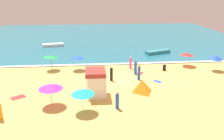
{
  "coord_description": "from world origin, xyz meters",
  "views": [
    {
      "loc": [
        -3.42,
        -26.65,
        10.17
      ],
      "look_at": [
        -0.87,
        1.37,
        0.8
      ],
      "focal_mm": 38.17,
      "sensor_mm": 36.0,
      "label": 1
    }
  ],
  "objects_px": {
    "beachgoer_7": "(139,73)",
    "beachgoer_8": "(0,111)",
    "beachgoer_4": "(164,67)",
    "beachgoer_3": "(111,74)",
    "beach_umbrella_4": "(83,92)",
    "beach_umbrella_5": "(77,57)",
    "beachgoer_6": "(117,100)",
    "small_boat_1": "(158,52)",
    "small_boat_0": "(53,45)",
    "beach_tent": "(142,86)",
    "beach_umbrella_0": "(51,86)",
    "lifeguard_cabana": "(96,82)",
    "beachgoer_0": "(135,68)",
    "beach_umbrella_3": "(51,57)",
    "beachgoer_1": "(130,63)",
    "beach_umbrella_2": "(216,57)",
    "beach_umbrella_1": "(187,54)"
  },
  "relations": [
    {
      "from": "beachgoer_7",
      "to": "beachgoer_8",
      "type": "relative_size",
      "value": 1.13
    },
    {
      "from": "beachgoer_4",
      "to": "beachgoer_3",
      "type": "bearing_deg",
      "value": -156.52
    },
    {
      "from": "beach_umbrella_4",
      "to": "beachgoer_3",
      "type": "height_order",
      "value": "beach_umbrella_4"
    },
    {
      "from": "beach_umbrella_4",
      "to": "beach_umbrella_5",
      "type": "xyz_separation_m",
      "value": [
        -1.08,
        11.88,
        -0.06
      ]
    },
    {
      "from": "beachgoer_6",
      "to": "small_boat_1",
      "type": "xyz_separation_m",
      "value": [
        9.02,
        18.92,
        -0.43
      ]
    },
    {
      "from": "beachgoer_7",
      "to": "beachgoer_4",
      "type": "bearing_deg",
      "value": 37.88
    },
    {
      "from": "small_boat_0",
      "to": "beach_tent",
      "type": "bearing_deg",
      "value": -61.08
    },
    {
      "from": "beachgoer_4",
      "to": "beachgoer_6",
      "type": "relative_size",
      "value": 0.58
    },
    {
      "from": "beach_umbrella_0",
      "to": "beach_umbrella_4",
      "type": "relative_size",
      "value": 1.11
    },
    {
      "from": "beach_umbrella_5",
      "to": "beachgoer_7",
      "type": "distance_m",
      "value": 8.82
    },
    {
      "from": "lifeguard_cabana",
      "to": "beach_umbrella_5",
      "type": "relative_size",
      "value": 1.18
    },
    {
      "from": "beachgoer_0",
      "to": "beachgoer_7",
      "type": "bearing_deg",
      "value": -89.01
    },
    {
      "from": "beach_umbrella_0",
      "to": "beach_umbrella_4",
      "type": "height_order",
      "value": "beach_umbrella_0"
    },
    {
      "from": "beach_umbrella_4",
      "to": "beachgoer_8",
      "type": "xyz_separation_m",
      "value": [
        -6.8,
        -0.78,
        -1.06
      ]
    },
    {
      "from": "beach_umbrella_5",
      "to": "beachgoer_6",
      "type": "bearing_deg",
      "value": -70.47
    },
    {
      "from": "beach_umbrella_4",
      "to": "small_boat_1",
      "type": "height_order",
      "value": "beach_umbrella_4"
    },
    {
      "from": "beachgoer_4",
      "to": "lifeguard_cabana",
      "type": "bearing_deg",
      "value": -142.7
    },
    {
      "from": "beachgoer_7",
      "to": "lifeguard_cabana",
      "type": "bearing_deg",
      "value": -143.16
    },
    {
      "from": "beachgoer_7",
      "to": "beachgoer_8",
      "type": "height_order",
      "value": "beachgoer_7"
    },
    {
      "from": "beach_tent",
      "to": "beachgoer_8",
      "type": "distance_m",
      "value": 13.68
    },
    {
      "from": "beach_umbrella_3",
      "to": "beach_umbrella_4",
      "type": "distance_m",
      "value": 13.03
    },
    {
      "from": "beachgoer_8",
      "to": "small_boat_0",
      "type": "distance_m",
      "value": 27.14
    },
    {
      "from": "beach_umbrella_5",
      "to": "beachgoer_3",
      "type": "height_order",
      "value": "beach_umbrella_5"
    },
    {
      "from": "beachgoer_3",
      "to": "beachgoer_6",
      "type": "relative_size",
      "value": 1.1
    },
    {
      "from": "beach_umbrella_3",
      "to": "beach_umbrella_5",
      "type": "height_order",
      "value": "beach_umbrella_3"
    },
    {
      "from": "lifeguard_cabana",
      "to": "small_boat_0",
      "type": "distance_m",
      "value": 24.16
    },
    {
      "from": "beach_umbrella_3",
      "to": "beachgoer_7",
      "type": "relative_size",
      "value": 1.45
    },
    {
      "from": "beachgoer_8",
      "to": "beachgoer_0",
      "type": "bearing_deg",
      "value": 37.68
    },
    {
      "from": "beach_umbrella_4",
      "to": "beachgoer_1",
      "type": "height_order",
      "value": "beach_umbrella_4"
    },
    {
      "from": "beach_umbrella_2",
      "to": "beach_umbrella_5",
      "type": "xyz_separation_m",
      "value": [
        -18.32,
        1.92,
        -0.07
      ]
    },
    {
      "from": "beach_umbrella_1",
      "to": "small_boat_1",
      "type": "relative_size",
      "value": 0.62
    },
    {
      "from": "beach_umbrella_2",
      "to": "beach_umbrella_5",
      "type": "relative_size",
      "value": 0.96
    },
    {
      "from": "beachgoer_3",
      "to": "beachgoer_4",
      "type": "height_order",
      "value": "beachgoer_3"
    },
    {
      "from": "beach_umbrella_0",
      "to": "beachgoer_8",
      "type": "distance_m",
      "value": 4.6
    },
    {
      "from": "beach_umbrella_5",
      "to": "beachgoer_8",
      "type": "xyz_separation_m",
      "value": [
        -5.73,
        -12.66,
        -1.01
      ]
    },
    {
      "from": "beach_umbrella_5",
      "to": "beachgoer_6",
      "type": "height_order",
      "value": "beach_umbrella_5"
    },
    {
      "from": "beach_umbrella_0",
      "to": "beach_umbrella_1",
      "type": "distance_m",
      "value": 20.4
    },
    {
      "from": "beachgoer_7",
      "to": "beachgoer_8",
      "type": "bearing_deg",
      "value": -148.4
    },
    {
      "from": "beach_umbrella_4",
      "to": "beach_tent",
      "type": "xyz_separation_m",
      "value": [
        6.08,
        3.83,
        -1.18
      ]
    },
    {
      "from": "beachgoer_6",
      "to": "small_boat_1",
      "type": "height_order",
      "value": "beachgoer_6"
    },
    {
      "from": "beach_umbrella_0",
      "to": "beachgoer_7",
      "type": "xyz_separation_m",
      "value": [
        9.41,
        5.89,
        -1.04
      ]
    },
    {
      "from": "beachgoer_4",
      "to": "beach_umbrella_5",
      "type": "bearing_deg",
      "value": 173.62
    },
    {
      "from": "beach_tent",
      "to": "beachgoer_7",
      "type": "bearing_deg",
      "value": 84.13
    },
    {
      "from": "lifeguard_cabana",
      "to": "beach_umbrella_0",
      "type": "bearing_deg",
      "value": -154.89
    },
    {
      "from": "beach_umbrella_4",
      "to": "beachgoer_6",
      "type": "height_order",
      "value": "beach_umbrella_4"
    },
    {
      "from": "beachgoer_1",
      "to": "beachgoer_3",
      "type": "relative_size",
      "value": 0.92
    },
    {
      "from": "beachgoer_0",
      "to": "small_boat_1",
      "type": "height_order",
      "value": "beachgoer_0"
    },
    {
      "from": "beach_umbrella_2",
      "to": "beachgoer_1",
      "type": "height_order",
      "value": "beach_umbrella_2"
    },
    {
      "from": "beachgoer_0",
      "to": "beachgoer_1",
      "type": "xyz_separation_m",
      "value": [
        -0.26,
        2.31,
        -0.01
      ]
    },
    {
      "from": "lifeguard_cabana",
      "to": "beach_umbrella_0",
      "type": "distance_m",
      "value": 4.62
    }
  ]
}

